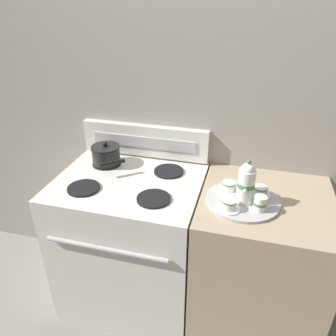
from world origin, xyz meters
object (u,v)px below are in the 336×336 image
serving_tray (242,200)px  teacup_left (260,191)px  creamer_jug (260,203)px  saucepan (106,154)px  teacup_right (229,205)px  stove (132,243)px  teapot (246,183)px  teacup_front (229,186)px

serving_tray → teacup_left: 0.10m
creamer_jug → saucepan: bearing=163.6°
saucepan → teacup_right: (0.74, -0.29, -0.03)m
stove → teacup_left: bearing=0.5°
serving_tray → teacup_left: bearing=34.6°
stove → teacup_left: (0.69, 0.01, 0.48)m
teapot → teacup_left: 0.13m
serving_tray → saucepan: bearing=166.7°
teacup_front → teacup_left: bearing=-1.9°
saucepan → teapot: bearing=-14.4°
serving_tray → teacup_front: 0.10m
serving_tray → teacup_front: teacup_front is taller
creamer_jug → stove: bearing=170.4°
teapot → creamer_jug: (0.07, -0.05, -0.07)m
teapot → saucepan: bearing=165.6°
teacup_right → teapot: bearing=52.2°
saucepan → teacup_right: 0.80m
creamer_jug → teacup_right: bearing=-167.0°
teacup_left → saucepan: bearing=171.3°
serving_tray → teapot: teapot is taller
serving_tray → teacup_left: (0.08, 0.05, 0.03)m
teacup_right → teacup_front: (-0.02, 0.16, 0.00)m
creamer_jug → serving_tray: bearing=138.9°
serving_tray → teacup_left: size_ratio=3.35×
saucepan → serving_tray: saucepan is taller
serving_tray → teapot: 0.11m
serving_tray → stove: bearing=175.5°
saucepan → creamer_jug: saucepan is taller
stove → teacup_front: 0.72m
teacup_right → teacup_front: 0.16m
teapot → stove: bearing=173.9°
stove → teapot: bearing=-6.1°
stove → creamer_jug: creamer_jug is taller
teacup_front → creamer_jug: bearing=-39.7°
teacup_left → teacup_right: 0.21m
stove → serving_tray: serving_tray is taller
stove → teacup_right: bearing=-15.0°
teapot → teacup_front: (-0.08, 0.08, -0.08)m
teapot → creamer_jug: bearing=-35.2°
teacup_front → teacup_right: bearing=-83.4°
serving_tray → teacup_right: 0.12m
teapot → teacup_right: (-0.06, -0.08, -0.08)m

